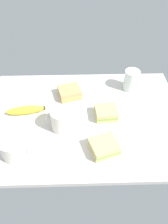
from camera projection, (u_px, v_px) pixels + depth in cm
name	position (u px, v px, depth cm)	size (l,w,h in cm)	color
tabletop	(84.00, 118.00, 98.96)	(90.00, 64.00, 2.00)	beige
coffee_mug_black	(61.00, 120.00, 90.19)	(11.08, 8.64, 9.78)	silver
coffee_mug_milky	(14.00, 148.00, 80.83)	(11.91, 9.46, 8.87)	silver
sandwich_main	(106.00, 113.00, 96.90)	(10.06, 9.19, 4.40)	#DBB77A
sandwich_side	(70.00, 92.00, 106.70)	(12.48, 11.79, 4.40)	tan
sandwich_extra	(104.00, 147.00, 84.08)	(12.58, 11.94, 4.40)	#DBB77A
glass_of_milk	(131.00, 81.00, 108.80)	(7.34, 7.34, 10.63)	silver
banana	(26.00, 110.00, 98.48)	(17.64, 6.19, 3.82)	yellow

